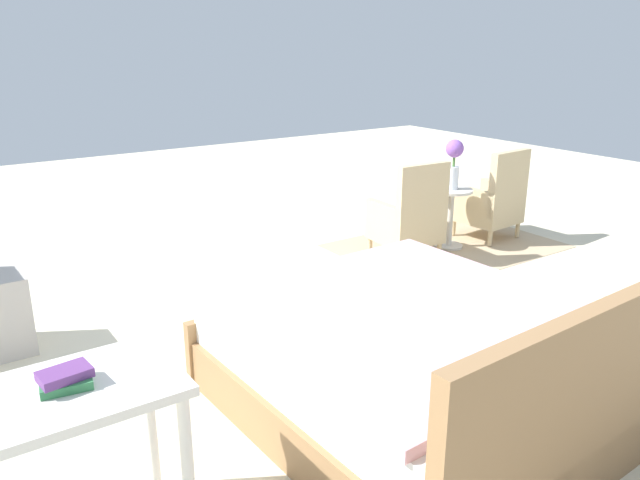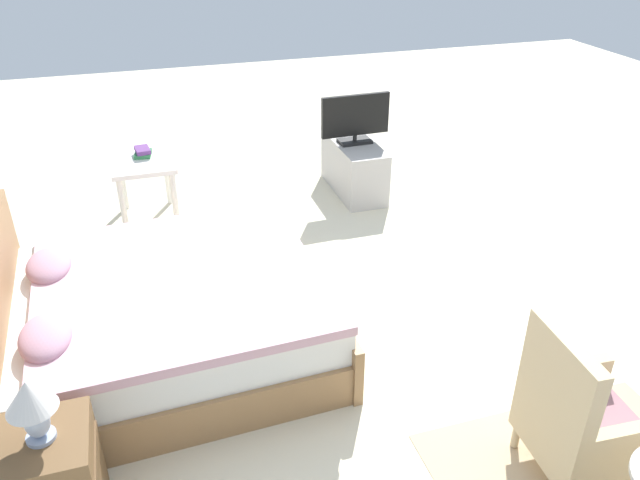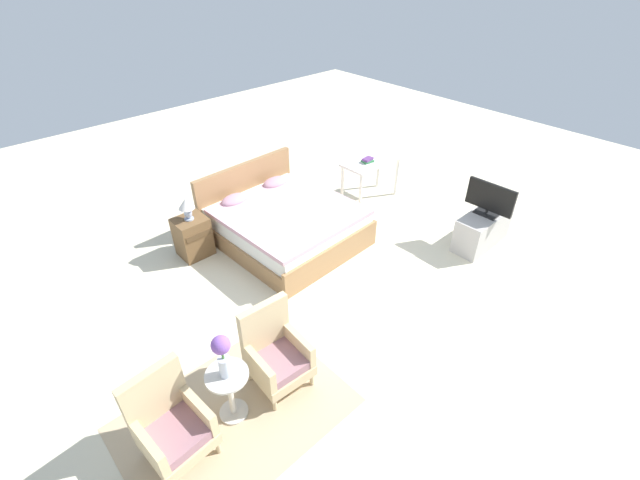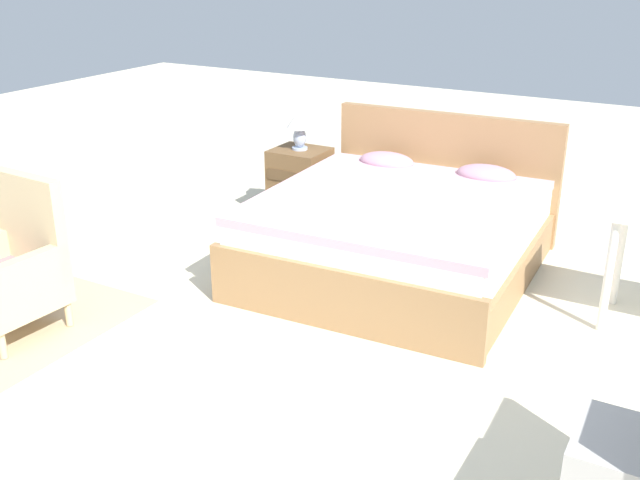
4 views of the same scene
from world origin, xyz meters
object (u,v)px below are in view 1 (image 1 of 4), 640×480
at_px(bed, 422,364).
at_px(side_table, 451,211).
at_px(book_stack, 65,379).
at_px(armchair_by_window_right, 409,219).
at_px(vanity_desk, 38,425).
at_px(armchair_by_window_left, 493,202).
at_px(flower_vase, 454,159).

distance_m(bed, side_table, 2.96).
bearing_deg(book_stack, bed, 178.81).
bearing_deg(armchair_by_window_right, side_table, -176.84).
xyz_separation_m(armchair_by_window_right, side_table, (-0.57, -0.03, -0.01)).
relative_size(vanity_desk, book_stack, 5.21).
height_order(armchair_by_window_right, side_table, armchair_by_window_right).
bearing_deg(armchair_by_window_right, book_stack, 28.97).
distance_m(armchair_by_window_left, side_table, 0.57).
xyz_separation_m(armchair_by_window_right, flower_vase, (-0.57, -0.03, 0.50)).
bearing_deg(armchair_by_window_left, flower_vase, -3.15).
bearing_deg(armchair_by_window_right, vanity_desk, 28.33).
bearing_deg(vanity_desk, side_table, -154.71).
relative_size(flower_vase, vanity_desk, 0.46).
xyz_separation_m(armchair_by_window_right, vanity_desk, (3.54, 1.91, 0.25)).
relative_size(armchair_by_window_left, flower_vase, 1.93).
relative_size(armchair_by_window_right, vanity_desk, 0.88).
height_order(side_table, vanity_desk, vanity_desk).
bearing_deg(vanity_desk, armchair_by_window_right, -151.67).
relative_size(side_table, flower_vase, 1.23).
xyz_separation_m(bed, armchair_by_window_left, (-2.78, -1.93, 0.08)).
distance_m(bed, armchair_by_window_left, 3.39).
relative_size(armchair_by_window_left, vanity_desk, 0.88).
relative_size(armchair_by_window_left, side_table, 1.57).
distance_m(bed, armchair_by_window_right, 2.55).
height_order(armchair_by_window_right, flower_vase, flower_vase).
xyz_separation_m(side_table, vanity_desk, (4.11, 1.94, 0.26)).
height_order(bed, armchair_by_window_right, bed).
height_order(armchair_by_window_left, armchair_by_window_right, same).
distance_m(armchair_by_window_right, flower_vase, 0.75).
bearing_deg(side_table, book_stack, 25.79).
bearing_deg(side_table, bed, 41.52).
xyz_separation_m(bed, flower_vase, (-2.22, -1.96, 0.58)).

